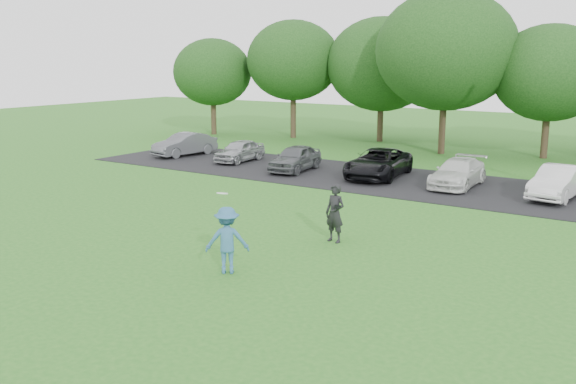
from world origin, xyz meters
name	(u,v)px	position (x,y,z in m)	size (l,w,h in m)	color
ground	(211,267)	(0.00, 0.00, 0.00)	(100.00, 100.00, 0.00)	#256A1E
parking_lot	(414,183)	(0.00, 13.00, 0.01)	(32.00, 6.50, 0.03)	black
frisbee_player	(227,240)	(0.63, -0.13, 0.83)	(1.22, 1.13, 2.04)	#32648C
camera_bystander	(335,213)	(1.50, 3.64, 0.84)	(0.66, 0.48, 1.68)	black
parked_cars	(417,169)	(0.08, 13.08, 0.61)	(27.87, 4.78, 1.22)	#55575D
tree_row	(520,62)	(1.51, 22.76, 4.91)	(42.39, 9.85, 8.64)	#38281C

